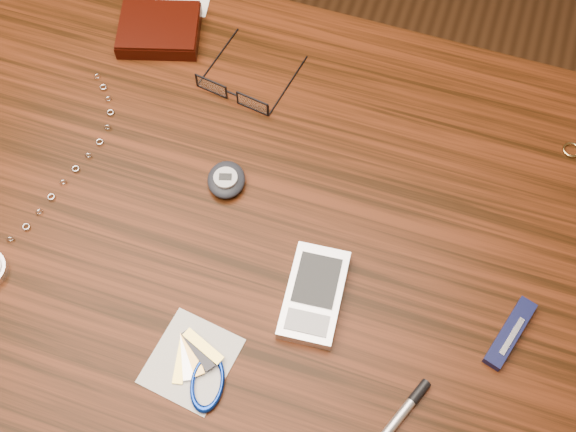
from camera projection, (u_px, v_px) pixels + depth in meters
name	position (u px, v px, depth m)	size (l,w,h in m)	color
ground	(262.00, 378.00, 1.55)	(3.80, 3.80, 0.00)	#472814
desk	(246.00, 247.00, 0.98)	(1.00, 0.70, 0.75)	#3B1709
wallet_and_card	(160.00, 29.00, 1.01)	(0.13, 0.16, 0.02)	black
eyeglasses	(235.00, 92.00, 0.96)	(0.13, 0.13, 0.02)	black
gold_ring	(572.00, 150.00, 0.93)	(0.02, 0.02, 0.00)	tan
pda_phone	(314.00, 294.00, 0.82)	(0.07, 0.12, 0.02)	silver
pedometer	(226.00, 180.00, 0.90)	(0.06, 0.07, 0.02)	black
notepad_keys	(200.00, 370.00, 0.79)	(0.11, 0.11, 0.01)	silver
pocket_knife	(510.00, 333.00, 0.81)	(0.05, 0.09, 0.01)	black
silver_pen	(396.00, 421.00, 0.76)	(0.06, 0.12, 0.01)	silver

